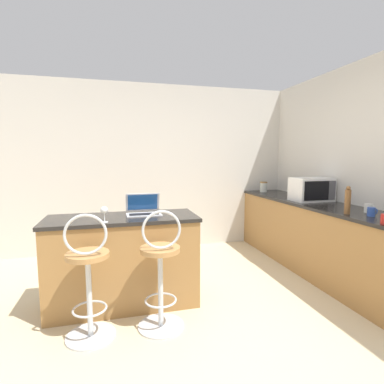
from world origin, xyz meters
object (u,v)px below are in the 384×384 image
object	(u,v)px
bar_stool_near	(88,280)
mug_white	(369,208)
microwave	(312,189)
mug_blue	(372,212)
storage_jar	(264,187)
pepper_mill	(348,201)
bar_stool_far	(161,273)
wine_glass_tall	(104,211)
laptop	(143,209)

from	to	relation	value
bar_stool_near	mug_white	bearing A→B (deg)	1.73
microwave	mug_blue	size ratio (longest dim) A/B	5.64
bar_stool_near	storage_jar	size ratio (longest dim) A/B	6.13
pepper_mill	mug_white	bearing A→B (deg)	0.06
bar_stool_far	storage_jar	xyz separation A→B (m)	(2.05, 2.06, 0.48)
bar_stool_far	wine_glass_tall	world-z (taller)	bar_stool_far
bar_stool_far	mug_white	size ratio (longest dim) A/B	10.60
bar_stool_far	wine_glass_tall	xyz separation A→B (m)	(-0.45, 0.30, 0.50)
bar_stool_far	laptop	world-z (taller)	laptop
storage_jar	bar_stool_far	bearing A→B (deg)	-134.83
mug_white	pepper_mill	xyz separation A→B (m)	(-0.27, -0.00, 0.09)
laptop	pepper_mill	distance (m)	2.08
pepper_mill	storage_jar	size ratio (longest dim) A/B	1.69
bar_stool_far	pepper_mill	distance (m)	2.01
laptop	bar_stool_far	bearing A→B (deg)	-82.77
bar_stool_near	laptop	bearing A→B (deg)	50.44
pepper_mill	mug_blue	bearing A→B (deg)	-46.77
bar_stool_far	storage_jar	world-z (taller)	storage_jar
wine_glass_tall	storage_jar	bearing A→B (deg)	35.11
microwave	wine_glass_tall	bearing A→B (deg)	-165.51
mug_white	storage_jar	world-z (taller)	storage_jar
mug_white	storage_jar	xyz separation A→B (m)	(-0.15, 1.98, 0.04)
bar_stool_near	pepper_mill	size ratio (longest dim) A/B	3.63
microwave	bar_stool_far	bearing A→B (deg)	-155.67
microwave	wine_glass_tall	world-z (taller)	microwave
laptop	microwave	bearing A→B (deg)	9.42
mug_blue	mug_white	bearing A→B (deg)	52.19
bar_stool_far	mug_white	bearing A→B (deg)	2.19
bar_stool_near	wine_glass_tall	bearing A→B (deg)	66.89
mug_white	wine_glass_tall	distance (m)	2.66
laptop	mug_blue	bearing A→B (deg)	-17.52
wine_glass_tall	storage_jar	distance (m)	3.06
laptop	mug_white	world-z (taller)	laptop
bar_stool_near	mug_blue	world-z (taller)	bar_stool_near
bar_stool_far	pepper_mill	bearing A→B (deg)	2.48
wine_glass_tall	pepper_mill	bearing A→B (deg)	-5.28
laptop	pepper_mill	world-z (taller)	pepper_mill
laptop	wine_glass_tall	xyz separation A→B (m)	(-0.37, -0.31, 0.05)
pepper_mill	laptop	bearing A→B (deg)	165.37
bar_stool_near	wine_glass_tall	size ratio (longest dim) A/B	7.30
bar_stool_far	mug_blue	size ratio (longest dim) A/B	11.61
storage_jar	mug_white	bearing A→B (deg)	-85.60
bar_stool_near	microwave	size ratio (longest dim) A/B	2.06
mug_white	pepper_mill	bearing A→B (deg)	-179.94
bar_stool_far	laptop	xyz separation A→B (m)	(-0.08, 0.61, 0.45)
laptop	microwave	xyz separation A→B (m)	(2.25, 0.37, 0.10)
mug_blue	wine_glass_tall	world-z (taller)	wine_glass_tall
mug_blue	wine_glass_tall	size ratio (longest dim) A/B	0.63
bar_stool_far	microwave	world-z (taller)	microwave
bar_stool_near	wine_glass_tall	xyz separation A→B (m)	(0.13, 0.30, 0.50)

